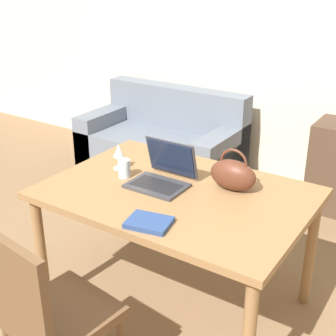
% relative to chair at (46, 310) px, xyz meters
% --- Properties ---
extents(wall_back, '(10.00, 0.06, 2.70)m').
position_rel_chair_xyz_m(wall_back, '(0.18, 2.94, 0.86)').
color(wall_back, beige).
rests_on(wall_back, ground_plane).
extents(dining_table, '(1.42, 0.99, 0.76)m').
position_rel_chair_xyz_m(dining_table, '(0.13, 0.87, 0.18)').
color(dining_table, olive).
rests_on(dining_table, ground_plane).
extents(chair, '(0.49, 0.49, 0.90)m').
position_rel_chair_xyz_m(chair, '(0.00, 0.00, 0.00)').
color(chair, brown).
rests_on(chair, ground_plane).
extents(couch, '(1.49, 0.78, 0.82)m').
position_rel_chair_xyz_m(couch, '(-1.00, 2.41, -0.21)').
color(couch, slate).
rests_on(couch, ground_plane).
extents(laptop, '(0.32, 0.30, 0.23)m').
position_rel_chair_xyz_m(laptop, '(0.01, 0.91, 0.32)').
color(laptop, '#38383D').
rests_on(laptop, dining_table).
extents(drinking_glass, '(0.07, 0.07, 0.11)m').
position_rel_chair_xyz_m(drinking_glass, '(-0.22, 0.86, 0.32)').
color(drinking_glass, silver).
rests_on(drinking_glass, dining_table).
extents(wine_glass, '(0.07, 0.07, 0.16)m').
position_rel_chair_xyz_m(wine_glass, '(-0.32, 0.93, 0.37)').
color(wine_glass, silver).
rests_on(wine_glass, dining_table).
extents(handbag, '(0.26, 0.14, 0.24)m').
position_rel_chair_xyz_m(handbag, '(0.38, 1.05, 0.35)').
color(handbag, '#592D1E').
rests_on(handbag, dining_table).
extents(book, '(0.23, 0.20, 0.02)m').
position_rel_chair_xyz_m(book, '(0.21, 0.49, 0.27)').
color(book, navy).
rests_on(book, dining_table).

